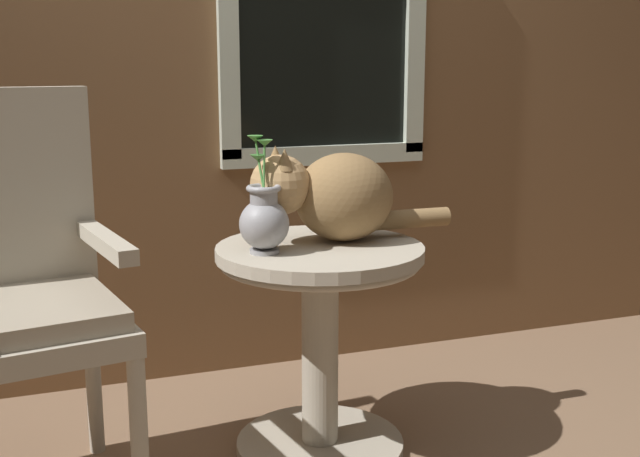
% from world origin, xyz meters
% --- Properties ---
extents(back_wall, '(4.00, 0.07, 2.60)m').
position_xyz_m(back_wall, '(0.01, 0.83, 1.30)').
color(back_wall, brown).
rests_on(back_wall, ground_plane).
extents(wicker_side_table, '(0.59, 0.59, 0.62)m').
position_xyz_m(wicker_side_table, '(0.19, 0.10, 0.41)').
color(wicker_side_table, '#B2A893').
rests_on(wicker_side_table, ground_plane).
extents(wicker_chair, '(0.61, 0.57, 1.07)m').
position_xyz_m(wicker_chair, '(-0.66, 0.13, 0.59)').
color(wicker_chair, '#B2A893').
rests_on(wicker_chair, ground_plane).
extents(cat, '(0.61, 0.26, 0.28)m').
position_xyz_m(cat, '(0.24, 0.15, 0.76)').
color(cat, olive).
rests_on(cat, wicker_side_table).
extents(pewter_vase_with_ivy, '(0.14, 0.14, 0.31)m').
position_xyz_m(pewter_vase_with_ivy, '(0.02, 0.07, 0.72)').
color(pewter_vase_with_ivy, '#99999E').
rests_on(pewter_vase_with_ivy, wicker_side_table).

